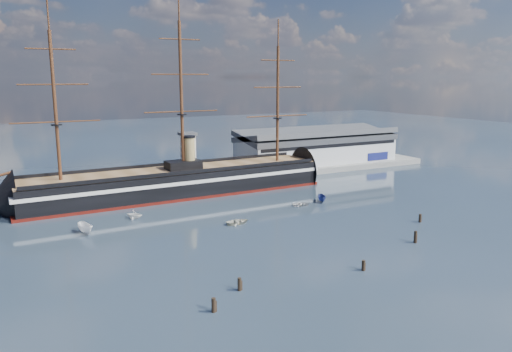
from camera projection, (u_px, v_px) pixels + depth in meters
name	position (u px, v px, depth m)	size (l,w,h in m)	color
ground	(222.00, 209.00, 132.53)	(600.00, 600.00, 0.00)	#23303C
quay	(205.00, 181.00, 168.33)	(180.00, 18.00, 2.00)	slate
warehouse	(317.00, 147.00, 192.28)	(63.00, 21.00, 11.60)	#B7BABC
quay_tower	(188.00, 155.00, 160.61)	(5.00, 5.00, 15.00)	silver
warship	(172.00, 183.00, 145.84)	(113.11, 18.82, 53.94)	black
motorboat_a	(86.00, 234.00, 111.21)	(7.42, 2.72, 2.97)	white
motorboat_b	(238.00, 224.00, 118.64)	(3.55, 1.42, 1.66)	beige
motorboat_c	(322.00, 202.00, 139.43)	(6.17, 2.26, 2.47)	navy
motorboat_d	(135.00, 219.00, 123.10)	(6.71, 2.91, 2.46)	white
motorboat_e	(301.00, 206.00, 135.32)	(2.95, 1.18, 1.38)	silver
piling_near_left	(240.00, 291.00, 81.59)	(0.64, 0.64, 2.90)	black
piling_near_mid	(363.00, 271.00, 90.00)	(0.64, 0.64, 2.67)	black
piling_near_right	(415.00, 243.00, 105.08)	(0.64, 0.64, 3.30)	black
piling_far_right	(420.00, 222.00, 120.03)	(0.64, 0.64, 2.73)	black
piling_extra	(214.00, 312.00, 74.09)	(0.64, 0.64, 2.95)	black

